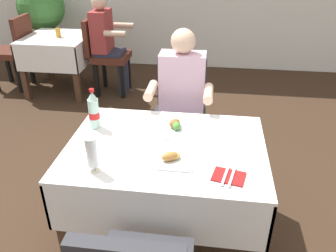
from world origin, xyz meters
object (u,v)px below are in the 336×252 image
object	(u,v)px
plate_near_camera	(173,158)
napkin_cutlery_set	(229,176)
background_chair_left	(15,48)
background_table_tumbler	(58,33)
background_patron	(107,40)
background_dining_table	(59,51)
main_dining_table	(166,166)
seated_diner_far	(181,99)
background_chair_right	(104,52)
beer_glass_left	(92,155)
plate_far_diner	(173,128)
chair_far_diner_seat	(180,110)
potted_plant_corner	(42,14)
cola_bottle_primary	(94,111)

from	to	relation	value
plate_near_camera	napkin_cutlery_set	world-z (taller)	plate_near_camera
background_chair_left	background_table_tumbler	xyz separation A→B (m)	(0.66, -0.03, 0.23)
background_patron	background_dining_table	bearing A→B (deg)	-180.00
main_dining_table	background_dining_table	size ratio (longest dim) A/B	1.48
seated_diner_far	background_table_tumbler	world-z (taller)	seated_diner_far
plate_near_camera	background_chair_left	distance (m)	3.52
plate_near_camera	background_chair_right	bearing A→B (deg)	115.11
plate_near_camera	background_table_tumbler	world-z (taller)	background_table_tumbler
main_dining_table	background_chair_right	distance (m)	2.65
background_dining_table	beer_glass_left	bearing A→B (deg)	-62.79
napkin_cutlery_set	background_chair_right	bearing A→B (deg)	119.56
background_patron	plate_far_diner	bearing A→B (deg)	-63.39
chair_far_diner_seat	beer_glass_left	distance (m)	1.25
chair_far_diner_seat	background_dining_table	bearing A→B (deg)	138.50
chair_far_diner_seat	potted_plant_corner	xyz separation A→B (m)	(-2.25, 2.26, 0.31)
background_chair_left	potted_plant_corner	size ratio (longest dim) A/B	0.75
plate_far_diner	background_table_tumbler	xyz separation A→B (m)	(-1.72, 2.17, 0.04)
cola_bottle_primary	background_dining_table	world-z (taller)	cola_bottle_primary
main_dining_table	background_chair_left	size ratio (longest dim) A/B	1.26
background_chair_left	background_chair_right	distance (m)	1.23
plate_near_camera	background_chair_left	bearing A→B (deg)	133.52
cola_bottle_primary	background_dining_table	xyz separation A→B (m)	(-1.25, 2.23, -0.31)
main_dining_table	beer_glass_left	xyz separation A→B (m)	(-0.36, -0.31, 0.27)
plate_far_diner	background_table_tumbler	size ratio (longest dim) A/B	2.16
seated_diner_far	napkin_cutlery_set	size ratio (longest dim) A/B	6.42
main_dining_table	background_table_tumbler	xyz separation A→B (m)	(-1.70, 2.36, 0.22)
main_dining_table	chair_far_diner_seat	world-z (taller)	chair_far_diner_seat
main_dining_table	beer_glass_left	bearing A→B (deg)	-138.67
seated_diner_far	background_dining_table	bearing A→B (deg)	136.92
potted_plant_corner	plate_near_camera	bearing A→B (deg)	-54.61
seated_diner_far	cola_bottle_primary	size ratio (longest dim) A/B	4.51
background_dining_table	potted_plant_corner	size ratio (longest dim) A/B	0.64
potted_plant_corner	napkin_cutlery_set	bearing A→B (deg)	-52.05
main_dining_table	napkin_cutlery_set	xyz separation A→B (m)	(0.38, -0.27, 0.17)
background_dining_table	napkin_cutlery_set	bearing A→B (deg)	-51.44
background_dining_table	background_chair_left	xyz separation A→B (m)	(-0.61, 0.00, 0.01)
seated_diner_far	plate_far_diner	size ratio (longest dim) A/B	5.31
main_dining_table	napkin_cutlery_set	size ratio (longest dim) A/B	6.23
seated_diner_far	background_patron	xyz separation A→B (m)	(-1.11, 1.65, 0.00)
chair_far_diner_seat	background_patron	distance (m)	1.89
plate_far_diner	napkin_cutlery_set	xyz separation A→B (m)	(0.36, -0.46, -0.01)
background_patron	background_table_tumbler	bearing A→B (deg)	-176.91
background_dining_table	potted_plant_corner	world-z (taller)	potted_plant_corner
plate_far_diner	background_chair_left	distance (m)	3.25
main_dining_table	potted_plant_corner	xyz separation A→B (m)	(-2.25, 3.10, 0.29)
beer_glass_left	background_dining_table	distance (m)	3.06
background_dining_table	background_patron	distance (m)	0.68
background_patron	potted_plant_corner	bearing A→B (deg)	148.72
potted_plant_corner	background_patron	bearing A→B (deg)	-31.28
seated_diner_far	background_table_tumbler	distance (m)	2.37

